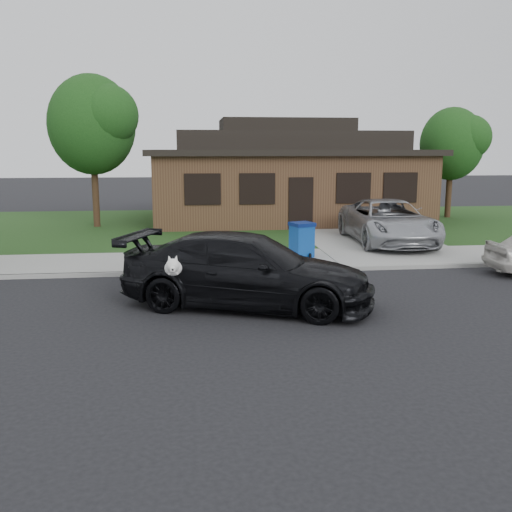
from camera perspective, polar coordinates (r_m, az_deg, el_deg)
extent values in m
plane|color=black|center=(12.46, -3.92, -5.25)|extent=(120.00, 120.00, 0.00)
cube|color=gray|center=(17.31, -4.76, -0.54)|extent=(60.00, 3.00, 0.12)
cube|color=gray|center=(15.84, -4.56, -1.59)|extent=(60.00, 0.12, 0.12)
cube|color=#193814|center=(25.20, -5.41, 2.98)|extent=(60.00, 13.00, 0.13)
cube|color=gray|center=(23.17, 9.79, 2.21)|extent=(4.50, 13.00, 0.14)
imported|color=black|center=(12.43, -0.86, -1.47)|extent=(5.93, 4.03, 1.60)
ellipsoid|color=white|center=(11.31, -8.27, -1.21)|extent=(0.34, 0.40, 0.30)
sphere|color=white|center=(11.07, -8.32, -0.94)|extent=(0.26, 0.26, 0.26)
cube|color=white|center=(10.96, -8.33, -1.30)|extent=(0.09, 0.12, 0.08)
sphere|color=black|center=(10.90, -8.33, -1.37)|extent=(0.04, 0.04, 0.04)
cone|color=white|center=(11.09, -8.67, -0.21)|extent=(0.11, 0.11, 0.14)
cone|color=white|center=(11.09, -7.99, -0.20)|extent=(0.11, 0.11, 0.14)
imported|color=#A7A9AE|center=(20.60, 13.07, 3.38)|extent=(2.73, 5.56, 1.52)
cube|color=navy|center=(17.68, 4.60, 1.48)|extent=(0.75, 0.75, 0.96)
cube|color=#071957|center=(17.60, 4.62, 3.20)|extent=(0.82, 0.82, 0.11)
cylinder|color=black|center=(17.43, 4.08, 0.00)|extent=(0.10, 0.16, 0.15)
cylinder|color=black|center=(17.51, 5.45, 0.03)|extent=(0.10, 0.16, 0.15)
cube|color=#422B1C|center=(27.41, 2.88, 6.91)|extent=(12.00, 8.00, 3.00)
cube|color=black|center=(27.35, 2.91, 10.31)|extent=(12.60, 8.60, 0.25)
cube|color=black|center=(27.35, 2.92, 11.41)|extent=(10.00, 6.50, 0.80)
cube|color=black|center=(27.37, 2.93, 12.88)|extent=(6.00, 3.50, 0.60)
cube|color=black|center=(23.49, 4.51, 5.29)|extent=(1.00, 0.06, 2.10)
cube|color=black|center=(23.01, -5.36, 6.67)|extent=(1.30, 0.05, 1.10)
cube|color=black|center=(23.16, 0.12, 6.74)|extent=(1.30, 0.05, 1.10)
cube|color=black|center=(23.97, 9.73, 6.72)|extent=(1.30, 0.05, 1.10)
cube|color=black|center=(24.61, 14.23, 6.65)|extent=(1.30, 0.05, 1.10)
cylinder|color=#332114|center=(25.36, -15.73, 5.64)|extent=(0.28, 0.28, 2.48)
ellipsoid|color=#143811|center=(25.30, -16.08, 12.50)|extent=(3.60, 3.60, 4.14)
sphere|color=#26591E|center=(24.68, -14.63, 13.47)|extent=(2.52, 2.52, 2.52)
cylinder|color=#332114|center=(29.39, 18.69, 5.67)|extent=(0.28, 0.28, 2.03)
ellipsoid|color=#143811|center=(29.30, 18.98, 10.56)|extent=(3.00, 3.00, 3.45)
sphere|color=#26591E|center=(29.16, 20.49, 11.06)|extent=(2.10, 2.10, 2.10)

